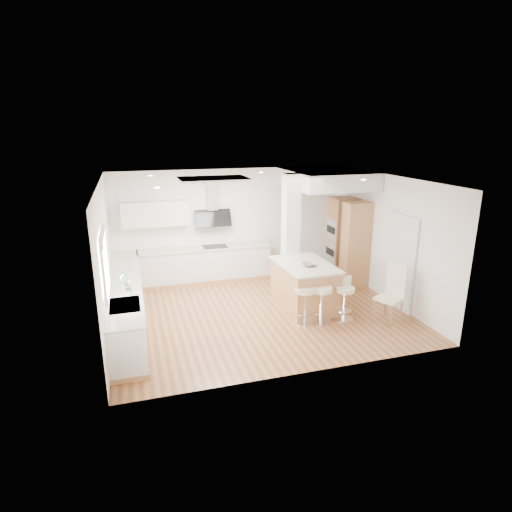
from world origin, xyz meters
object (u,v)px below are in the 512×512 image
object	(u,v)px
peninsula	(304,285)
bar_stool_c	(345,296)
bar_stool_b	(322,297)
dining_chair	(393,290)
bar_stool_a	(305,297)

from	to	relation	value
peninsula	bar_stool_c	distance (m)	0.98
peninsula	bar_stool_b	size ratio (longest dim) A/B	1.74
bar_stool_c	bar_stool_b	bearing A→B (deg)	-178.35
bar_stool_b	bar_stool_c	xyz separation A→B (m)	(0.50, -0.03, -0.04)
dining_chair	peninsula	bearing A→B (deg)	118.13
peninsula	bar_stool_c	xyz separation A→B (m)	(0.53, -0.82, -0.00)
bar_stool_a	bar_stool_c	bearing A→B (deg)	11.87
bar_stool_c	dining_chair	world-z (taller)	dining_chair
bar_stool_b	peninsula	bearing A→B (deg)	113.12
peninsula	dining_chair	bearing A→B (deg)	-39.34
bar_stool_b	bar_stool_c	world-z (taller)	bar_stool_b
bar_stool_a	dining_chair	world-z (taller)	dining_chair
bar_stool_a	dining_chair	xyz separation A→B (m)	(1.75, -0.39, 0.09)
bar_stool_a	bar_stool_b	bearing A→B (deg)	8.27
peninsula	bar_stool_a	distance (m)	0.79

